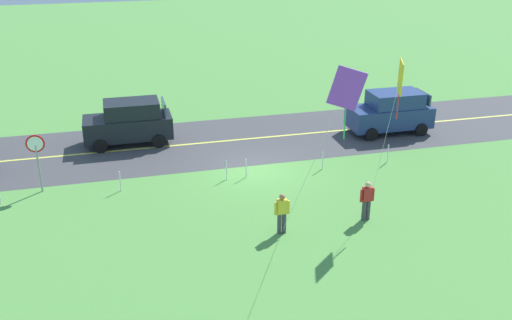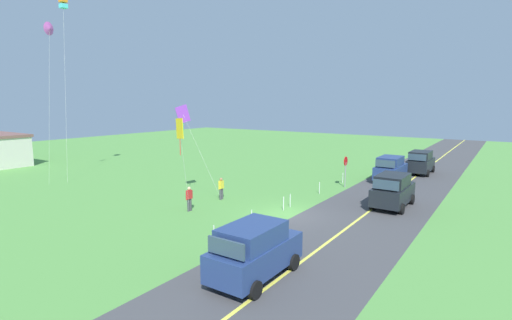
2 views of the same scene
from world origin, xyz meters
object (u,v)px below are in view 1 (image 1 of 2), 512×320
at_px(car_parked_west_near, 391,112).
at_px(kite_red_low, 346,92).
at_px(person_adult_near, 282,212).
at_px(stop_sign, 36,152).
at_px(person_adult_companion, 367,199).
at_px(car_suv_foreground, 129,122).
at_px(kite_blue_mid, 400,80).

xyz_separation_m(car_parked_west_near, kite_red_low, (7.65, 11.37, 4.85)).
bearing_deg(car_parked_west_near, person_adult_near, 45.46).
bearing_deg(stop_sign, person_adult_near, 146.31).
height_order(person_adult_near, person_adult_companion, same).
xyz_separation_m(car_suv_foreground, person_adult_companion, (-8.32, 10.56, -0.29)).
bearing_deg(person_adult_companion, car_parked_west_near, -90.38).
bearing_deg(person_adult_companion, kite_red_low, 79.99).
bearing_deg(person_adult_companion, car_suv_foreground, -20.67).
bearing_deg(kite_red_low, kite_blue_mid, -137.74).
distance_m(car_suv_foreground, kite_blue_mid, 14.43).
bearing_deg(person_adult_companion, person_adult_near, 33.98).
distance_m(stop_sign, kite_red_low, 13.69).
height_order(stop_sign, person_adult_companion, stop_sign).
bearing_deg(stop_sign, car_suv_foreground, -129.40).
bearing_deg(kite_red_low, person_adult_companion, -131.12).
bearing_deg(kite_blue_mid, car_parked_west_near, -116.92).
bearing_deg(car_parked_west_near, stop_sign, 9.77).
distance_m(car_suv_foreground, person_adult_companion, 13.44).
bearing_deg(kite_red_low, car_parked_west_near, -123.91).
bearing_deg(stop_sign, kite_red_low, 140.21).
xyz_separation_m(car_parked_west_near, person_adult_near, (8.80, 8.94, -0.29)).
bearing_deg(kite_blue_mid, kite_red_low, 42.26).
xyz_separation_m(car_suv_foreground, kite_blue_mid, (-9.51, 10.01, 4.17)).
xyz_separation_m(stop_sign, kite_red_low, (-10.01, 8.34, 4.20)).
height_order(person_adult_companion, kite_red_low, kite_red_low).
xyz_separation_m(person_adult_companion, kite_red_low, (2.27, 2.60, 5.14)).
bearing_deg(car_parked_west_near, kite_blue_mid, 63.08).
distance_m(person_adult_near, kite_blue_mid, 6.47).
xyz_separation_m(car_suv_foreground, car_parked_west_near, (-13.69, 1.79, 0.00)).
relative_size(kite_red_low, kite_blue_mid, 1.13).
relative_size(stop_sign, person_adult_companion, 1.60).
xyz_separation_m(car_parked_west_near, person_adult_companion, (5.37, 8.77, -0.29)).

